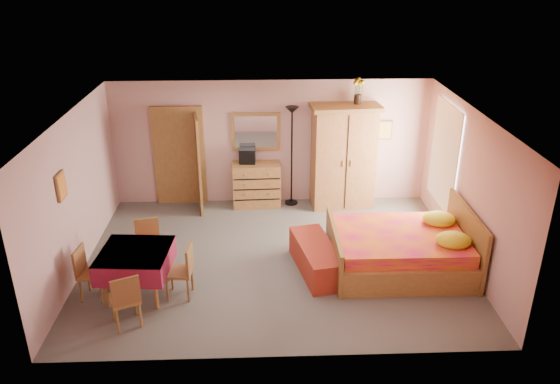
{
  "coord_description": "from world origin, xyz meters",
  "views": [
    {
      "loc": [
        -0.23,
        -8.22,
        4.91
      ],
      "look_at": [
        0.1,
        0.3,
        1.15
      ],
      "focal_mm": 35.0,
      "sensor_mm": 36.0,
      "label": 1
    }
  ],
  "objects_px": {
    "chest_of_drawers": "(257,184)",
    "chair_south": "(125,298)",
    "chair_east": "(179,271)",
    "dining_table": "(137,272)",
    "sunflower_vase": "(358,91)",
    "bench": "(316,258)",
    "wall_mirror": "(256,132)",
    "floor_lamp": "(292,157)",
    "chair_west": "(93,273)",
    "chair_north": "(149,246)",
    "wardrobe": "(343,157)",
    "stereo": "(247,156)",
    "bed": "(400,240)"
  },
  "relations": [
    {
      "from": "dining_table",
      "to": "chair_west",
      "type": "relative_size",
      "value": 1.22
    },
    {
      "from": "chest_of_drawers",
      "to": "chair_west",
      "type": "relative_size",
      "value": 1.16
    },
    {
      "from": "sunflower_vase",
      "to": "bench",
      "type": "bearing_deg",
      "value": -111.16
    },
    {
      "from": "sunflower_vase",
      "to": "chair_south",
      "type": "height_order",
      "value": "sunflower_vase"
    },
    {
      "from": "stereo",
      "to": "chair_north",
      "type": "xyz_separation_m",
      "value": [
        -1.61,
        -2.54,
        -0.65
      ]
    },
    {
      "from": "chest_of_drawers",
      "to": "chair_east",
      "type": "distance_m",
      "value": 3.5
    },
    {
      "from": "chair_north",
      "to": "chair_west",
      "type": "distance_m",
      "value": 1.06
    },
    {
      "from": "bench",
      "to": "dining_table",
      "type": "xyz_separation_m",
      "value": [
        -2.83,
        -0.56,
        0.14
      ]
    },
    {
      "from": "bench",
      "to": "chair_north",
      "type": "bearing_deg",
      "value": 176.44
    },
    {
      "from": "dining_table",
      "to": "chair_south",
      "type": "bearing_deg",
      "value": -91.12
    },
    {
      "from": "wardrobe",
      "to": "chair_east",
      "type": "height_order",
      "value": "wardrobe"
    },
    {
      "from": "bed",
      "to": "dining_table",
      "type": "xyz_separation_m",
      "value": [
        -4.23,
        -0.61,
        -0.15
      ]
    },
    {
      "from": "chair_west",
      "to": "wall_mirror",
      "type": "bearing_deg",
      "value": 150.39
    },
    {
      "from": "bed",
      "to": "dining_table",
      "type": "relative_size",
      "value": 2.22
    },
    {
      "from": "floor_lamp",
      "to": "chair_east",
      "type": "height_order",
      "value": "floor_lamp"
    },
    {
      "from": "chest_of_drawers",
      "to": "sunflower_vase",
      "type": "relative_size",
      "value": 1.88
    },
    {
      "from": "floor_lamp",
      "to": "bed",
      "type": "distance_m",
      "value": 3.16
    },
    {
      "from": "wall_mirror",
      "to": "chair_north",
      "type": "height_order",
      "value": "wall_mirror"
    },
    {
      "from": "wall_mirror",
      "to": "chair_west",
      "type": "distance_m",
      "value": 4.43
    },
    {
      "from": "chest_of_drawers",
      "to": "chair_south",
      "type": "relative_size",
      "value": 1.14
    },
    {
      "from": "floor_lamp",
      "to": "wardrobe",
      "type": "distance_m",
      "value": 1.06
    },
    {
      "from": "wardrobe",
      "to": "stereo",
      "type": "bearing_deg",
      "value": 171.87
    },
    {
      "from": "floor_lamp",
      "to": "bench",
      "type": "distance_m",
      "value": 2.83
    },
    {
      "from": "wall_mirror",
      "to": "chair_south",
      "type": "xyz_separation_m",
      "value": [
        -1.86,
        -4.19,
        -1.12
      ]
    },
    {
      "from": "chair_south",
      "to": "bed",
      "type": "bearing_deg",
      "value": -6.02
    },
    {
      "from": "wardrobe",
      "to": "chair_west",
      "type": "relative_size",
      "value": 2.54
    },
    {
      "from": "chest_of_drawers",
      "to": "wardrobe",
      "type": "height_order",
      "value": "wardrobe"
    },
    {
      "from": "floor_lamp",
      "to": "dining_table",
      "type": "distance_m",
      "value": 4.2
    },
    {
      "from": "wall_mirror",
      "to": "floor_lamp",
      "type": "relative_size",
      "value": 0.47
    },
    {
      "from": "wall_mirror",
      "to": "stereo",
      "type": "bearing_deg",
      "value": -138.37
    },
    {
      "from": "chair_north",
      "to": "dining_table",
      "type": "bearing_deg",
      "value": 71.68
    },
    {
      "from": "wall_mirror",
      "to": "chair_south",
      "type": "relative_size",
      "value": 1.16
    },
    {
      "from": "chair_north",
      "to": "wardrobe",
      "type": "bearing_deg",
      "value": -159.73
    },
    {
      "from": "chest_of_drawers",
      "to": "bed",
      "type": "relative_size",
      "value": 0.43
    },
    {
      "from": "stereo",
      "to": "wardrobe",
      "type": "bearing_deg",
      "value": -3.15
    },
    {
      "from": "floor_lamp",
      "to": "sunflower_vase",
      "type": "bearing_deg",
      "value": -1.08
    },
    {
      "from": "chest_of_drawers",
      "to": "chair_south",
      "type": "bearing_deg",
      "value": -117.05
    },
    {
      "from": "sunflower_vase",
      "to": "floor_lamp",
      "type": "bearing_deg",
      "value": 178.92
    },
    {
      "from": "wall_mirror",
      "to": "floor_lamp",
      "type": "distance_m",
      "value": 0.9
    },
    {
      "from": "dining_table",
      "to": "chair_south",
      "type": "xyz_separation_m",
      "value": [
        -0.01,
        -0.76,
        0.05
      ]
    },
    {
      "from": "floor_lamp",
      "to": "bed",
      "type": "bearing_deg",
      "value": -57.96
    },
    {
      "from": "stereo",
      "to": "chest_of_drawers",
      "type": "bearing_deg",
      "value": -16.17
    },
    {
      "from": "wall_mirror",
      "to": "bench",
      "type": "bearing_deg",
      "value": -70.46
    },
    {
      "from": "dining_table",
      "to": "bench",
      "type": "bearing_deg",
      "value": 11.13
    },
    {
      "from": "chest_of_drawers",
      "to": "dining_table",
      "type": "bearing_deg",
      "value": -121.83
    },
    {
      "from": "chair_south",
      "to": "stereo",
      "type": "bearing_deg",
      "value": 43.48
    },
    {
      "from": "wall_mirror",
      "to": "chair_east",
      "type": "xyz_separation_m",
      "value": [
        -1.19,
        -3.5,
        -1.11
      ]
    },
    {
      "from": "floor_lamp",
      "to": "chair_south",
      "type": "height_order",
      "value": "floor_lamp"
    },
    {
      "from": "wardrobe",
      "to": "chair_west",
      "type": "distance_m",
      "value": 5.4
    },
    {
      "from": "chair_east",
      "to": "chair_south",
      "type": "bearing_deg",
      "value": 140.06
    }
  ]
}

